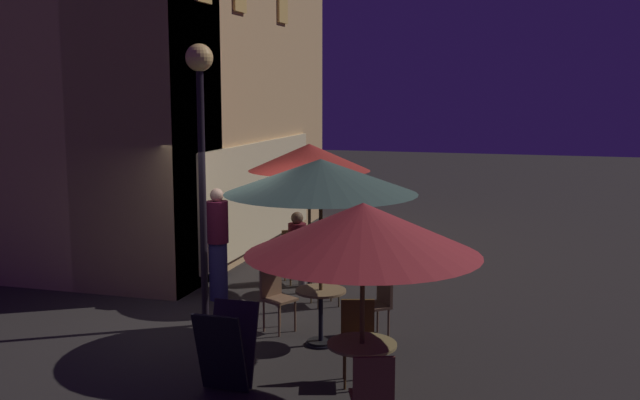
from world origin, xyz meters
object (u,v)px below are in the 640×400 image
Objects in this scene: patio_umbrella_1 at (363,229)px; cafe_chair_2 at (358,334)px; cafe_table_1 at (362,362)px; cafe_chair_5 at (275,291)px; patio_umbrella_0 at (309,158)px; cafe_chair_4 at (378,300)px; cafe_table_0 at (309,261)px; cafe_chair_1 at (296,250)px; patio_umbrella_2 at (321,177)px; cafe_chair_3 at (372,392)px; menu_sandwich_board at (227,348)px; patron_seated_0 at (298,244)px; cafe_chair_0 at (327,271)px; street_lamp_near_corner at (201,116)px; cafe_table_2 at (321,306)px; patron_standing_1 at (218,244)px.

cafe_chair_2 is (0.83, 0.24, -1.39)m from patio_umbrella_1.
cafe_chair_5 is (2.29, 1.78, 0.01)m from cafe_table_1.
cafe_chair_4 is at bearing -139.79° from patio_umbrella_0.
cafe_table_0 is 0.80m from cafe_chair_1.
cafe_table_1 is at bearing -156.16° from cafe_table_0.
cafe_chair_5 is (0.40, 0.78, -1.69)m from patio_umbrella_2.
cafe_table_1 is at bearing -9.24° from cafe_chair_1.
cafe_chair_1 is 0.97× the size of cafe_chair_3.
cafe_chair_3 is at bearing -116.26° from menu_sandwich_board.
patio_umbrella_0 is at bearing 0.00° from patron_seated_0.
patio_umbrella_0 is 1.98× the size of patron_seated_0.
cafe_chair_1 reaches higher than cafe_table_1.
menu_sandwich_board is 3.41m from cafe_chair_0.
patio_umbrella_1 is at bearing -96.68° from menu_sandwich_board.
menu_sandwich_board reaches higher than cafe_chair_4.
cafe_table_0 is 0.80× the size of cafe_chair_5.
cafe_table_1 is at bearing -0.00° from cafe_chair_2.
street_lamp_near_corner reaches higher than patio_umbrella_2.
cafe_chair_4 is (0.54, -0.66, -0.01)m from cafe_table_2.
cafe_chair_1 is (4.92, 2.34, 0.00)m from cafe_table_1.
cafe_chair_2 is (-1.06, -0.76, -1.68)m from patio_umbrella_2.
cafe_chair_5 is at bearing -177.05° from patio_umbrella_0.
cafe_chair_0 is 2.98m from cafe_chair_2.
cafe_chair_2 is at bearing 166.75° from cafe_chair_0.
street_lamp_near_corner is at bearing -47.06° from patron_seated_0.
patron_seated_0 reaches higher than cafe_chair_1.
patio_umbrella_1 is 1.60m from cafe_chair_3.
cafe_chair_4 is 3.06m from patron_standing_1.
cafe_table_0 is 2.40m from cafe_chair_4.
cafe_chair_5 is 2.56m from patron_seated_0.
cafe_table_2 is 0.88m from cafe_chair_5.
patio_umbrella_2 is at bearing -11.26° from patron_seated_0.
cafe_chair_1 is 4.59m from cafe_chair_2.
patron_standing_1 is (1.59, 2.18, -1.33)m from patio_umbrella_2.
cafe_chair_3 is at bearing -156.66° from patio_umbrella_0.
cafe_chair_3 is at bearing -159.65° from patio_umbrella_1.
street_lamp_near_corner is at bearing -44.80° from cafe_chair_1.
menu_sandwich_board is 0.38× the size of patio_umbrella_0.
patio_umbrella_1 is 3.22m from cafe_chair_5.
patron_standing_1 reaches higher than cafe_chair_1.
cafe_chair_5 is (0.07, -1.04, -2.44)m from street_lamp_near_corner.
cafe_table_0 is at bearing -88.91° from cafe_chair_4.
patron_standing_1 is (2.65, 2.94, 0.35)m from cafe_chair_2.
cafe_chair_0 is (-0.68, -0.49, 0.03)m from cafe_table_0.
street_lamp_near_corner is 3.09m from cafe_table_2.
cafe_chair_4 is (-2.49, -2.00, -0.04)m from cafe_chair_1.
cafe_chair_2 is (0.83, 0.24, 0.01)m from cafe_table_1.
patio_umbrella_0 is 2.90× the size of cafe_chair_4.
menu_sandwich_board is at bearing -26.54° from patron_seated_0.
menu_sandwich_board is at bearing -25.75° from cafe_chair_1.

